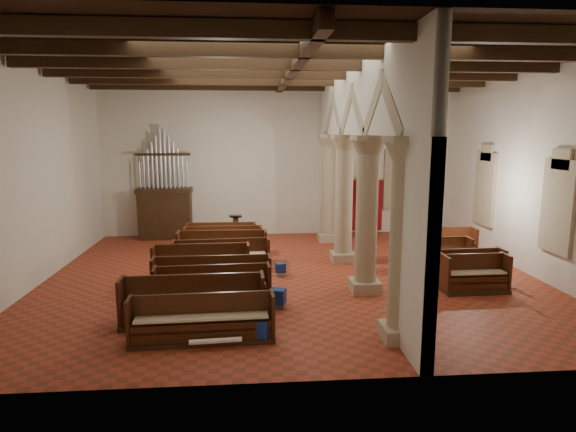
# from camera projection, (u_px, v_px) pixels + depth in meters

# --- Properties ---
(floor) EXTENTS (14.00, 14.00, 0.00)m
(floor) POSITION_uv_depth(u_px,v_px,m) (292.00, 276.00, 14.01)
(floor) COLOR #9F3322
(floor) RESTS_ON ground
(ceiling) EXTENTS (14.00, 14.00, 0.00)m
(ceiling) POSITION_uv_depth(u_px,v_px,m) (292.00, 62.00, 12.98)
(ceiling) COLOR black
(ceiling) RESTS_ON wall_back
(wall_back) EXTENTS (14.00, 0.02, 6.00)m
(wall_back) POSITION_uv_depth(u_px,v_px,m) (279.00, 161.00, 19.39)
(wall_back) COLOR silver
(wall_back) RESTS_ON floor
(wall_front) EXTENTS (14.00, 0.02, 6.00)m
(wall_front) POSITION_uv_depth(u_px,v_px,m) (325.00, 205.00, 7.61)
(wall_front) COLOR silver
(wall_front) RESTS_ON floor
(wall_left) EXTENTS (0.02, 12.00, 6.00)m
(wall_left) POSITION_uv_depth(u_px,v_px,m) (33.00, 175.00, 12.94)
(wall_left) COLOR silver
(wall_left) RESTS_ON floor
(wall_right) EXTENTS (0.02, 12.00, 6.00)m
(wall_right) POSITION_uv_depth(u_px,v_px,m) (530.00, 172.00, 14.06)
(wall_right) COLOR silver
(wall_right) RESTS_ON floor
(ceiling_beams) EXTENTS (13.80, 11.80, 0.30)m
(ceiling_beams) POSITION_uv_depth(u_px,v_px,m) (292.00, 69.00, 13.01)
(ceiling_beams) COLOR #352211
(ceiling_beams) RESTS_ON wall_back
(arcade) EXTENTS (0.90, 11.90, 6.00)m
(arcade) POSITION_uv_depth(u_px,v_px,m) (355.00, 153.00, 13.55)
(arcade) COLOR tan
(arcade) RESTS_ON floor
(window_right_a) EXTENTS (0.03, 1.00, 2.20)m
(window_right_a) POSITION_uv_depth(u_px,v_px,m) (559.00, 207.00, 12.72)
(window_right_a) COLOR #2F6B58
(window_right_a) RESTS_ON wall_right
(window_right_b) EXTENTS (0.03, 1.00, 2.20)m
(window_right_b) POSITION_uv_depth(u_px,v_px,m) (486.00, 189.00, 16.65)
(window_right_b) COLOR #2F6B58
(window_right_b) RESTS_ON wall_right
(window_back) EXTENTS (1.00, 0.03, 2.20)m
(window_back) POSITION_uv_depth(u_px,v_px,m) (399.00, 180.00, 19.91)
(window_back) COLOR #2F6B58
(window_back) RESTS_ON wall_back
(pipe_organ) EXTENTS (2.10, 0.85, 4.40)m
(pipe_organ) POSITION_uv_depth(u_px,v_px,m) (165.00, 204.00, 18.82)
(pipe_organ) COLOR #352211
(pipe_organ) RESTS_ON floor
(lectern) EXTENTS (0.47, 0.47, 1.14)m
(lectern) POSITION_uv_depth(u_px,v_px,m) (236.00, 231.00, 18.10)
(lectern) COLOR #3E2113
(lectern) RESTS_ON floor
(dossal_curtain) EXTENTS (1.80, 0.07, 2.17)m
(dossal_curtain) POSITION_uv_depth(u_px,v_px,m) (363.00, 205.00, 19.91)
(dossal_curtain) COLOR maroon
(dossal_curtain) RESTS_ON floor
(processional_banner) EXTENTS (0.55, 0.71, 2.62)m
(processional_banner) POSITION_uv_depth(u_px,v_px,m) (370.00, 218.00, 18.73)
(processional_banner) COLOR #352211
(processional_banner) RESTS_ON floor
(hymnal_box_a) EXTENTS (0.41, 0.38, 0.34)m
(hymnal_box_a) POSITION_uv_depth(u_px,v_px,m) (261.00, 328.00, 9.64)
(hymnal_box_a) COLOR navy
(hymnal_box_a) RESTS_ON floor
(hymnal_box_b) EXTENTS (0.45, 0.40, 0.37)m
(hymnal_box_b) POSITION_uv_depth(u_px,v_px,m) (278.00, 296.00, 11.45)
(hymnal_box_b) COLOR navy
(hymnal_box_b) RESTS_ON floor
(hymnal_box_c) EXTENTS (0.31, 0.27, 0.28)m
(hymnal_box_c) POSITION_uv_depth(u_px,v_px,m) (281.00, 268.00, 14.03)
(hymnal_box_c) COLOR #153597
(hymnal_box_c) RESTS_ON floor
(tube_heater_a) EXTENTS (1.02, 0.17, 0.10)m
(tube_heater_a) POSITION_uv_depth(u_px,v_px,m) (216.00, 341.00, 9.30)
(tube_heater_a) COLOR white
(tube_heater_a) RESTS_ON floor
(tube_heater_b) EXTENTS (0.86, 0.29, 0.09)m
(tube_heater_b) POSITION_uv_depth(u_px,v_px,m) (182.00, 330.00, 9.80)
(tube_heater_b) COLOR silver
(tube_heater_b) RESTS_ON floor
(nave_pew_0) EXTENTS (2.90, 0.75, 0.95)m
(nave_pew_0) POSITION_uv_depth(u_px,v_px,m) (203.00, 326.00, 9.61)
(nave_pew_0) COLOR #352211
(nave_pew_0) RESTS_ON floor
(nave_pew_1) EXTENTS (3.11, 0.81, 1.07)m
(nave_pew_1) POSITION_uv_depth(u_px,v_px,m) (193.00, 308.00, 10.50)
(nave_pew_1) COLOR #352211
(nave_pew_1) RESTS_ON floor
(nave_pew_2) EXTENTS (2.82, 0.77, 0.96)m
(nave_pew_2) POSITION_uv_depth(u_px,v_px,m) (213.00, 292.00, 11.67)
(nave_pew_2) COLOR #352211
(nave_pew_2) RESTS_ON floor
(nave_pew_3) EXTENTS (3.01, 0.71, 1.02)m
(nave_pew_3) POSITION_uv_depth(u_px,v_px,m) (212.00, 283.00, 12.31)
(nave_pew_3) COLOR #352211
(nave_pew_3) RESTS_ON floor
(nave_pew_4) EXTENTS (2.72, 0.75, 1.03)m
(nave_pew_4) POSITION_uv_depth(u_px,v_px,m) (202.00, 269.00, 13.57)
(nave_pew_4) COLOR #352211
(nave_pew_4) RESTS_ON floor
(nave_pew_5) EXTENTS (2.95, 0.83, 0.95)m
(nave_pew_5) POSITION_uv_depth(u_px,v_px,m) (221.00, 261.00, 14.54)
(nave_pew_5) COLOR #352211
(nave_pew_5) RESTS_ON floor
(nave_pew_6) EXTENTS (2.85, 0.75, 1.04)m
(nave_pew_6) POSITION_uv_depth(u_px,v_px,m) (223.00, 253.00, 15.37)
(nave_pew_6) COLOR #352211
(nave_pew_6) RESTS_ON floor
(nave_pew_7) EXTENTS (2.63, 0.70, 1.01)m
(nave_pew_7) POSITION_uv_depth(u_px,v_px,m) (224.00, 246.00, 16.28)
(nave_pew_7) COLOR #352211
(nave_pew_7) RESTS_ON floor
(nave_pew_8) EXTENTS (2.51, 0.66, 0.95)m
(nave_pew_8) POSITION_uv_depth(u_px,v_px,m) (222.00, 240.00, 17.24)
(nave_pew_8) COLOR #352211
(nave_pew_8) RESTS_ON floor
(aisle_pew_0) EXTENTS (1.73, 0.69, 0.99)m
(aisle_pew_0) POSITION_uv_depth(u_px,v_px,m) (475.00, 279.00, 12.60)
(aisle_pew_0) COLOR #352211
(aisle_pew_0) RESTS_ON floor
(aisle_pew_1) EXTENTS (1.96, 0.73, 0.96)m
(aisle_pew_1) POSITION_uv_depth(u_px,v_px,m) (469.00, 272.00, 13.27)
(aisle_pew_1) COLOR #352211
(aisle_pew_1) RESTS_ON floor
(aisle_pew_2) EXTENTS (1.75, 0.72, 1.00)m
(aisle_pew_2) POSITION_uv_depth(u_px,v_px,m) (441.00, 259.00, 14.60)
(aisle_pew_2) COLOR #352211
(aisle_pew_2) RESTS_ON floor
(aisle_pew_3) EXTENTS (2.14, 0.85, 1.13)m
(aisle_pew_3) POSITION_uv_depth(u_px,v_px,m) (441.00, 251.00, 15.43)
(aisle_pew_3) COLOR #352211
(aisle_pew_3) RESTS_ON floor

